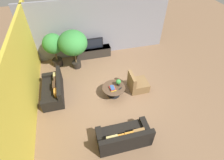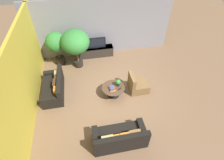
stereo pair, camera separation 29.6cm
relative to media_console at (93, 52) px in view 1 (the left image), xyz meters
The scene contains 14 objects.
ground_plane 2.98m from the media_console, 82.71° to the right, with size 24.00×24.00×0.00m, color brown.
back_wall_stone 1.33m from the media_console, 40.39° to the left, with size 7.40×0.12×3.00m, color gray.
side_wall_left 4.16m from the media_console, 136.47° to the right, with size 0.12×7.40×3.00m, color gold.
media_console is the anchor object (origin of this frame).
television 0.53m from the media_console, 90.00° to the right, with size 1.08×0.13×0.57m.
coffee_table 3.06m from the media_console, 83.41° to the right, with size 0.97×0.97×0.45m.
couch_by_wall 3.20m from the media_console, 131.38° to the right, with size 0.84×1.82×0.84m.
couch_near_entry 5.23m from the media_console, 88.51° to the right, with size 1.78×0.84×0.84m.
armchair_wicker 3.27m from the media_console, 63.75° to the right, with size 0.80×0.76×0.86m.
potted_palm_tall 2.15m from the media_console, behind, with size 0.98×0.98×1.76m.
potted_palm_corner 1.65m from the media_console, 144.55° to the right, with size 1.34×1.34×1.99m.
potted_plant_tabletop 3.03m from the media_console, 79.10° to the right, with size 0.21×0.21×0.31m.
book_stack 3.13m from the media_console, 84.88° to the right, with size 0.26×0.33×0.10m.
remote_black 3.24m from the media_console, 79.42° to the right, with size 0.04×0.16×0.02m, color black.
Camera 1 is at (-1.35, -5.02, 5.68)m, focal length 28.00 mm.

